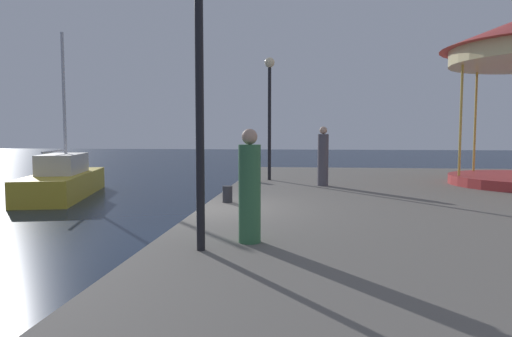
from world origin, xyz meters
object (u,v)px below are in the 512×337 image
object	(u,v)px
bollard_south	(227,194)
person_by_the_water	(250,190)
lamp_post_mid_promenade	(270,97)
lamp_post_near_edge	(199,30)
person_far_corner	(323,158)
bollard_north	(254,176)
sailboat_yellow	(64,180)

from	to	relation	value
bollard_south	person_by_the_water	bearing A→B (deg)	-75.58
lamp_post_mid_promenade	bollard_south	bearing A→B (deg)	-96.18
lamp_post_near_edge	person_far_corner	xyz separation A→B (m)	(2.05, 8.35, -2.21)
bollard_north	person_far_corner	world-z (taller)	person_far_corner
bollard_north	person_by_the_water	size ratio (longest dim) A/B	0.23
person_by_the_water	person_far_corner	bearing A→B (deg)	79.76
bollard_south	person_by_the_water	world-z (taller)	person_by_the_water
sailboat_yellow	lamp_post_mid_promenade	bearing A→B (deg)	-3.81
lamp_post_near_edge	bollard_north	world-z (taller)	lamp_post_near_edge
sailboat_yellow	lamp_post_near_edge	bearing A→B (deg)	-53.16
lamp_post_mid_promenade	lamp_post_near_edge	bearing A→B (deg)	-91.19
lamp_post_near_edge	bollard_south	world-z (taller)	lamp_post_near_edge
lamp_post_mid_promenade	person_far_corner	size ratio (longest dim) A/B	2.30
bollard_north	person_by_the_water	distance (m)	8.77
lamp_post_mid_promenade	bollard_south	xyz separation A→B (m)	(-0.59, -5.47, -2.76)
bollard_south	person_by_the_water	size ratio (longest dim) A/B	0.23
lamp_post_near_edge	sailboat_yellow	bearing A→B (deg)	126.84
lamp_post_mid_promenade	sailboat_yellow	bearing A→B (deg)	176.19
lamp_post_mid_promenade	bollard_north	xyz separation A→B (m)	(-0.46, -0.74, -2.76)
bollard_south	lamp_post_near_edge	bearing A→B (deg)	-85.13
lamp_post_near_edge	person_by_the_water	size ratio (longest dim) A/B	2.62
sailboat_yellow	lamp_post_near_edge	xyz separation A→B (m)	(7.89, -10.53, 3.25)
person_far_corner	person_by_the_water	xyz separation A→B (m)	(-1.41, -7.80, -0.07)
sailboat_yellow	lamp_post_near_edge	distance (m)	13.55
sailboat_yellow	bollard_south	distance (m)	9.62
bollard_south	person_by_the_water	xyz separation A→B (m)	(1.02, -3.98, 0.61)
person_far_corner	person_by_the_water	bearing A→B (deg)	-100.24
sailboat_yellow	lamp_post_mid_promenade	size ratio (longest dim) A/B	1.51
lamp_post_mid_promenade	bollard_north	world-z (taller)	lamp_post_mid_promenade
lamp_post_mid_promenade	bollard_north	distance (m)	2.90
lamp_post_near_edge	bollard_north	size ratio (longest dim) A/B	11.41
person_by_the_water	bollard_north	bearing A→B (deg)	95.82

